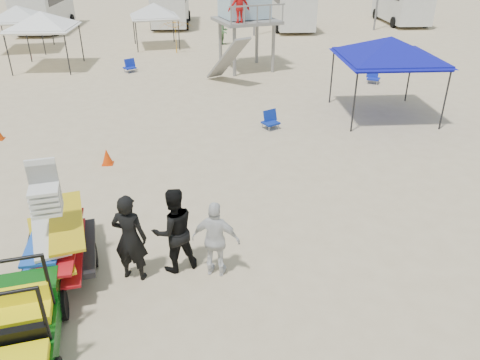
{
  "coord_description": "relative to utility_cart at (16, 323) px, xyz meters",
  "views": [
    {
      "loc": [
        -0.1,
        -6.43,
        6.28
      ],
      "look_at": [
        0.5,
        3.0,
        1.3
      ],
      "focal_mm": 35.0,
      "sensor_mm": 36.0,
      "label": 1
    }
  ],
  "objects": [
    {
      "name": "ground",
      "position": [
        3.31,
        0.71,
        -0.8
      ],
      "size": [
        140.0,
        140.0,
        0.0
      ],
      "primitive_type": "plane",
      "color": "beige",
      "rests_on": "ground"
    },
    {
      "name": "utility_cart",
      "position": [
        0.0,
        0.0,
        0.0
      ],
      "size": [
        1.57,
        2.44,
        1.72
      ],
      "color": "#0C4F0F",
      "rests_on": "ground"
    },
    {
      "name": "surf_trailer",
      "position": [
        0.0,
        2.33,
        0.11
      ],
      "size": [
        1.75,
        2.65,
        2.23
      ],
      "color": "black",
      "rests_on": "ground"
    },
    {
      "name": "man_left",
      "position": [
        1.52,
        2.03,
        0.16
      ],
      "size": [
        0.79,
        0.61,
        1.92
      ],
      "primitive_type": "imported",
      "rotation": [
        0.0,
        0.0,
        2.9
      ],
      "color": "black",
      "rests_on": "ground"
    },
    {
      "name": "man_mid",
      "position": [
        2.37,
        2.28,
        0.14
      ],
      "size": [
        1.11,
        0.99,
        1.87
      ],
      "primitive_type": "imported",
      "rotation": [
        0.0,
        0.0,
        3.52
      ],
      "color": "black",
      "rests_on": "ground"
    },
    {
      "name": "man_right",
      "position": [
        3.22,
        2.03,
        0.04
      ],
      "size": [
        1.06,
        0.65,
        1.69
      ],
      "primitive_type": "imported",
      "rotation": [
        0.0,
        0.0,
        2.88
      ],
      "color": "silver",
      "rests_on": "ground"
    },
    {
      "name": "lifeguard_tower",
      "position": [
        4.99,
        18.76,
        2.59
      ],
      "size": [
        3.58,
        3.58,
        4.55
      ],
      "color": "gray",
      "rests_on": "ground"
    },
    {
      "name": "canopy_blue",
      "position": [
        9.8,
        11.3,
        2.05
      ],
      "size": [
        3.44,
        3.44,
        3.4
      ],
      "color": "black",
      "rests_on": "ground"
    },
    {
      "name": "canopy_white_a",
      "position": [
        -5.25,
        19.48,
        1.92
      ],
      "size": [
        3.03,
        3.03,
        3.27
      ],
      "color": "black",
      "rests_on": "ground"
    },
    {
      "name": "canopy_white_b",
      "position": [
        -8.05,
        23.92,
        1.65
      ],
      "size": [
        3.42,
        3.42,
        2.99
      ],
      "color": "black",
      "rests_on": "ground"
    },
    {
      "name": "canopy_white_c",
      "position": [
        -0.11,
        24.43,
        1.66
      ],
      "size": [
        3.14,
        3.14,
        3.01
      ],
      "color": "black",
      "rests_on": "ground"
    },
    {
      "name": "umbrella_a",
      "position": [
        -6.87,
        21.46,
        0.14
      ],
      "size": [
        2.29,
        2.32,
        1.88
      ],
      "primitive_type": "imported",
      "rotation": [
        0.0,
        0.0,
        -0.12
      ],
      "color": "#AE122A",
      "rests_on": "ground"
    },
    {
      "name": "umbrella_b",
      "position": [
        1.25,
        22.55,
        0.14
      ],
      "size": [
        2.58,
        2.61,
        1.88
      ],
      "primitive_type": "imported",
      "rotation": [
        0.0,
        0.0,
        0.3
      ],
      "color": "orange",
      "rests_on": "ground"
    },
    {
      "name": "cone_near",
      "position": [
        -0.03,
        7.48,
        -0.55
      ],
      "size": [
        0.34,
        0.34,
        0.5
      ],
      "primitive_type": "cone",
      "color": "#E43B07",
      "rests_on": "ground"
    },
    {
      "name": "beach_chair_a",
      "position": [
        -0.92,
        18.5,
        -0.49
      ],
      "size": [
        0.73,
        0.83,
        0.64
      ],
      "color": "#0E22A1",
      "rests_on": "ground"
    },
    {
      "name": "beach_chair_b",
      "position": [
        5.33,
        10.23,
        -0.49
      ],
      "size": [
        0.72,
        0.8,
        0.64
      ],
      "color": "navy",
      "rests_on": "ground"
    },
    {
      "name": "beach_chair_c",
      "position": [
        10.89,
        15.72,
        -0.49
      ],
      "size": [
        0.72,
        0.81,
        0.64
      ],
      "color": "#0F21AA",
      "rests_on": "ground"
    },
    {
      "name": "rv_far_left",
      "position": [
        -8.69,
        30.7,
        1.0
      ],
      "size": [
        2.64,
        6.8,
        3.25
      ],
      "color": "silver",
      "rests_on": "ground"
    },
    {
      "name": "rv_mid_left",
      "position": [
        0.31,
        32.2,
        1.0
      ],
      "size": [
        2.65,
        6.5,
        3.25
      ],
      "color": "silver",
      "rests_on": "ground"
    },
    {
      "name": "rv_mid_right",
      "position": [
        9.31,
        30.7,
        1.0
      ],
      "size": [
        2.64,
        7.0,
        3.25
      ],
      "color": "silver",
      "rests_on": "ground"
    },
    {
      "name": "distant_beachgoers",
      "position": [
        6.41,
        26.61,
        0.05
      ],
      "size": [
        7.58,
        6.34,
        1.72
      ],
      "color": "#578B53",
      "rests_on": "ground"
    }
  ]
}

